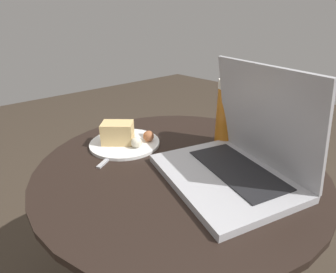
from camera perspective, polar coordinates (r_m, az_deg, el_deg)
name	(u,v)px	position (r m, az deg, el deg)	size (l,w,h in m)	color
table	(178,203)	(0.79, 2.26, -14.20)	(0.75, 0.75, 0.55)	#515156
laptop	(237,157)	(0.64, 14.84, -4.27)	(0.38, 0.34, 0.27)	#B2B2B7
beer_glass	(226,112)	(0.80, 12.52, 5.15)	(0.06, 0.06, 0.20)	#C6701E
snack_plate	(123,138)	(0.81, -9.71, -0.32)	(0.21, 0.21, 0.07)	white
fork	(116,151)	(0.77, -11.19, -3.21)	(0.10, 0.15, 0.00)	#B2B2B7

